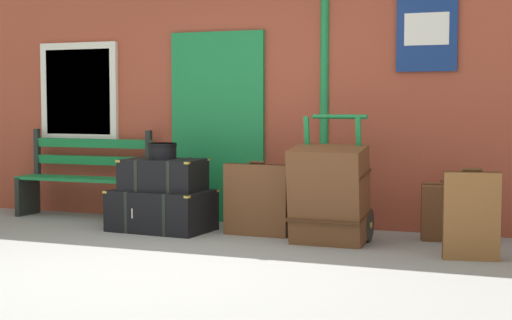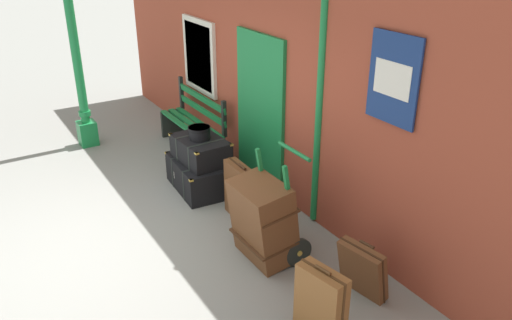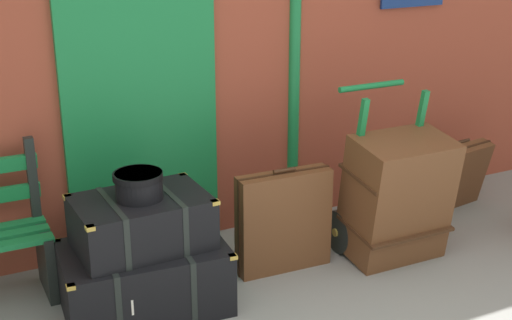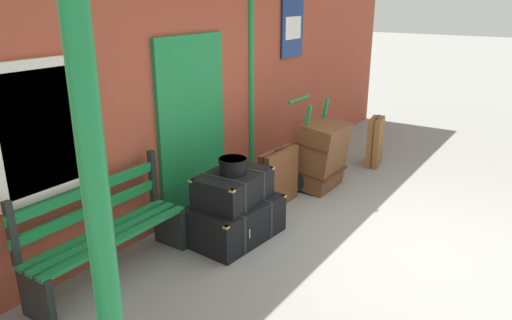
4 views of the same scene
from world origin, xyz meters
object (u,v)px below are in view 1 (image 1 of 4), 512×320
Objects in this scene: suitcase_slate at (448,212)px; large_brown_trunk at (329,195)px; platform_bench at (85,179)px; round_hatbox at (163,150)px; porters_trolley at (334,213)px; suitcase_olive at (257,200)px; steamer_trunk_middle at (163,175)px; steamer_trunk_base at (162,210)px; suitcase_tan at (471,216)px.

large_brown_trunk is at bearing -154.52° from suitcase_slate.
platform_bench is 5.34× the size of round_hatbox.
suitcase_olive is (-0.79, 0.03, 0.08)m from porters_trolley.
platform_bench is 1.33× the size of porters_trolley.
steamer_trunk_middle is 0.26m from round_hatbox.
steamer_trunk_base is 1.36× the size of suitcase_tan.
porters_trolley reaches higher than platform_bench.
steamer_trunk_middle is at bearing 66.73° from steamer_trunk_base.
platform_bench reaches higher than large_brown_trunk.
round_hatbox reaches higher than steamer_trunk_middle.
suitcase_tan is (1.31, -0.25, -0.10)m from large_brown_trunk.
round_hatbox is 0.51× the size of suitcase_slate.
steamer_trunk_base is 1.80× the size of suitcase_slate.
steamer_trunk_base is at bearing -178.58° from porters_trolley.
porters_trolley reaches higher than steamer_trunk_middle.
suitcase_olive reaches higher than steamer_trunk_base.
steamer_trunk_middle is 1.84m from porters_trolley.
suitcase_tan is 0.80m from suitcase_slate.
steamer_trunk_middle reaches higher than steamer_trunk_base.
porters_trolley is (1.82, 0.05, 0.06)m from steamer_trunk_base.
steamer_trunk_base is 0.63m from round_hatbox.
platform_bench is 3.16m from large_brown_trunk.
platform_bench reaches higher than steamer_trunk_base.
large_brown_trunk reaches higher than suitcase_olive.
steamer_trunk_middle is at bearing 172.58° from suitcase_tan.
steamer_trunk_base is at bearing 176.00° from large_brown_trunk.
suitcase_tan is 1.33× the size of suitcase_slate.
round_hatbox is at bearing -176.86° from suitcase_olive.
suitcase_slate is at bearing 17.18° from porters_trolley.
suitcase_slate is at bearing 7.27° from steamer_trunk_base.
large_brown_trunk is at bearing -4.00° from steamer_trunk_base.
steamer_trunk_base is 1.84m from large_brown_trunk.
large_brown_trunk is (1.82, -0.13, 0.25)m from steamer_trunk_base.
suitcase_slate is (4.12, -0.17, -0.16)m from platform_bench.
porters_trolley is 2.05× the size of suitcase_slate.
steamer_trunk_middle reaches higher than suitcase_slate.
round_hatbox is at bearing 75.68° from steamer_trunk_base.
suitcase_slate is (2.84, 0.34, -0.30)m from steamer_trunk_middle.
large_brown_trunk is (1.81, -0.15, -0.37)m from round_hatbox.
large_brown_trunk is at bearing -4.69° from round_hatbox.
porters_trolley is 1.61× the size of suitcase_olive.
steamer_trunk_base is at bearing -113.27° from steamer_trunk_middle.
steamer_trunk_base is (1.27, -0.53, -0.23)m from platform_bench.
porters_trolley is (1.81, 0.02, -0.56)m from round_hatbox.
platform_bench is 3.14m from porters_trolley.
suitcase_slate is at bearing 25.48° from large_brown_trunk.
platform_bench is 2.06× the size of suitcase_tan.
large_brown_trunk is (1.81, -0.15, -0.12)m from steamer_trunk_middle.
porters_trolley is 1.30× the size of large_brown_trunk.
large_brown_trunk is at bearing -4.83° from steamer_trunk_middle.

